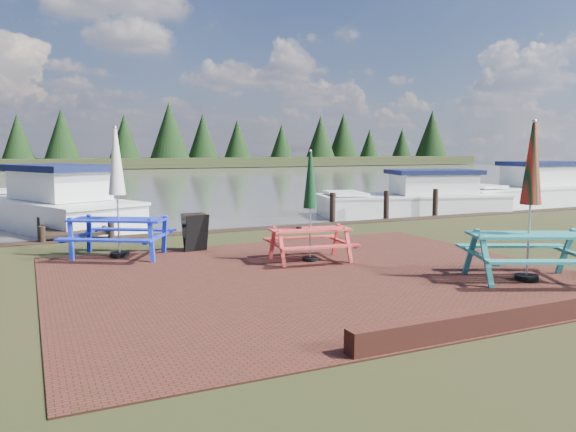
# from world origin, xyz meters

# --- Properties ---
(ground) EXTENTS (120.00, 120.00, 0.00)m
(ground) POSITION_xyz_m (0.00, 0.00, 0.00)
(ground) COLOR black
(ground) RESTS_ON ground
(paving) EXTENTS (9.00, 7.50, 0.02)m
(paving) POSITION_xyz_m (0.00, 1.00, 0.01)
(paving) COLOR #3D1D13
(paving) RESTS_ON ground
(brick_wall) EXTENTS (6.21, 1.79, 0.30)m
(brick_wall) POSITION_xyz_m (2.15, -2.42, 0.15)
(brick_wall) COLOR #4C1E16
(brick_wall) RESTS_ON ground
(water) EXTENTS (120.00, 60.00, 0.02)m
(water) POSITION_xyz_m (0.00, 37.00, 0.00)
(water) COLOR #4B4840
(water) RESTS_ON ground
(far_treeline) EXTENTS (120.00, 10.00, 8.10)m
(far_treeline) POSITION_xyz_m (0.00, 66.00, 3.28)
(far_treeline) COLOR black
(far_treeline) RESTS_ON ground
(picnic_table_teal) EXTENTS (2.48, 2.38, 2.70)m
(picnic_table_teal) POSITION_xyz_m (3.10, -0.82, 0.95)
(picnic_table_teal) COLOR teal
(picnic_table_teal) RESTS_ON ground
(picnic_table_red) EXTENTS (1.76, 1.61, 2.21)m
(picnic_table_red) POSITION_xyz_m (0.51, 2.24, 0.77)
(picnic_table_red) COLOR red
(picnic_table_red) RESTS_ON ground
(picnic_table_blue) EXTENTS (2.53, 2.46, 2.68)m
(picnic_table_blue) POSITION_xyz_m (-2.89, 4.30, 0.94)
(picnic_table_blue) COLOR #1A2CC4
(picnic_table_blue) RESTS_ON ground
(chalkboard) EXTENTS (0.54, 0.54, 0.83)m
(chalkboard) POSITION_xyz_m (-1.27, 4.30, 0.43)
(chalkboard) COLOR black
(chalkboard) RESTS_ON ground
(jetty) EXTENTS (1.76, 9.08, 1.00)m
(jetty) POSITION_xyz_m (-3.50, 11.28, 0.11)
(jetty) COLOR black
(jetty) RESTS_ON ground
(boat_jetty) EXTENTS (5.37, 7.84, 2.16)m
(boat_jetty) POSITION_xyz_m (-3.99, 11.27, 0.44)
(boat_jetty) COLOR silver
(boat_jetty) RESTS_ON ground
(boat_near) EXTENTS (7.18, 4.02, 1.84)m
(boat_near) POSITION_xyz_m (8.36, 8.99, 0.35)
(boat_near) COLOR silver
(boat_near) RESTS_ON ground
(boat_far) EXTENTS (6.78, 2.47, 2.11)m
(boat_far) POSITION_xyz_m (14.28, 9.26, 0.43)
(boat_far) COLOR silver
(boat_far) RESTS_ON ground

